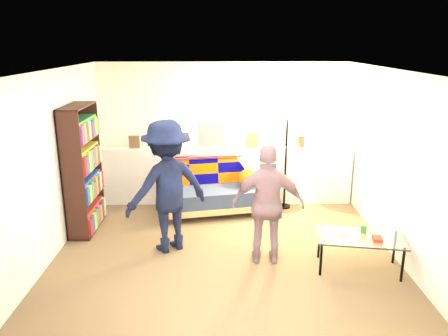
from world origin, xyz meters
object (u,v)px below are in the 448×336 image
floor_lamp (286,142)px  futon_sofa (221,189)px  coffee_table (361,239)px  bookshelf (83,173)px  person_right (268,205)px  person_left (167,187)px

floor_lamp → futon_sofa: bearing=-172.3°
futon_sofa → coffee_table: bearing=-49.7°
bookshelf → floor_lamp: bookshelf is taller
coffee_table → futon_sofa: bearing=130.3°
bookshelf → person_right: (2.62, -1.07, -0.10)m
person_left → bookshelf: bearing=-58.7°
coffee_table → person_right: bearing=169.1°
futon_sofa → bookshelf: (-2.05, -0.72, 0.51)m
bookshelf → floor_lamp: (3.12, 0.86, 0.26)m
futon_sofa → bookshelf: 2.23m
floor_lamp → person_right: 2.03m
person_right → coffee_table: bearing=173.1°
floor_lamp → person_left: (-1.80, -1.55, -0.24)m
futon_sofa → person_right: (0.58, -1.79, 0.41)m
floor_lamp → person_left: person_left is taller
bookshelf → person_right: size_ratio=1.21×
person_left → person_right: (1.30, -0.38, -0.12)m
futon_sofa → bookshelf: bearing=-160.7°
floor_lamp → person_left: size_ratio=0.90×
bookshelf → coffee_table: (3.75, -1.29, -0.47)m
bookshelf → coffee_table: size_ratio=1.66×
bookshelf → person_left: 1.49m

